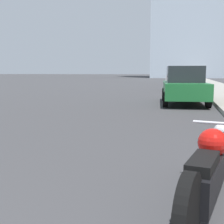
# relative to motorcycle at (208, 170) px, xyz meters

# --- Properties ---
(sidewalk) EXTENTS (2.99, 240.00, 0.15)m
(sidewalk) POSITION_rel_motorcycle_xyz_m (2.48, 36.54, -0.31)
(sidewalk) COLOR gray
(sidewalk) RESTS_ON ground_plane
(motorcycle) EXTENTS (0.80, 2.39, 0.77)m
(motorcycle) POSITION_rel_motorcycle_xyz_m (0.00, 0.00, 0.00)
(motorcycle) COLOR black
(motorcycle) RESTS_ON ground_plane
(parked_car_green) EXTENTS (2.07, 4.54, 1.61)m
(parked_car_green) POSITION_rel_motorcycle_xyz_m (-0.23, 10.52, 0.41)
(parked_car_green) COLOR #1E6B33
(parked_car_green) RESTS_ON ground_plane
(parked_car_white) EXTENTS (2.26, 4.13, 1.76)m
(parked_car_white) POSITION_rel_motorcycle_xyz_m (-0.39, 21.35, 0.49)
(parked_car_white) COLOR silver
(parked_car_white) RESTS_ON ground_plane
(parked_car_red) EXTENTS (2.11, 4.36, 1.58)m
(parked_car_red) POSITION_rel_motorcycle_xyz_m (-0.23, 32.80, 0.41)
(parked_car_red) COLOR red
(parked_car_red) RESTS_ON ground_plane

